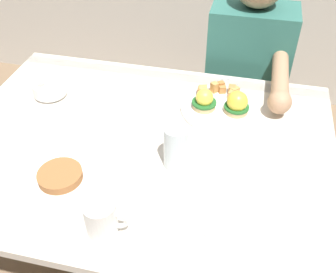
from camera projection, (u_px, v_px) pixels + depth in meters
The scene contains 9 objects.
ground_plane at pixel (148, 268), 1.70m from camera, with size 6.00×6.00×0.00m, color #7F664C.
dining_table at pixel (142, 166), 1.28m from camera, with size 1.20×0.90×0.74m.
eggs_benedict_plate at pixel (221, 105), 1.32m from camera, with size 0.27×0.27×0.09m.
fruit_bowl at pixel (49, 88), 1.39m from camera, with size 0.12×0.12×0.06m.
coffee_mug at pixel (102, 217), 0.93m from camera, with size 0.11×0.08×0.09m.
fork at pixel (194, 215), 1.00m from camera, with size 0.11×0.13×0.00m.
water_glass_near at pixel (176, 149), 1.10m from camera, with size 0.07×0.07×0.14m.
side_plate at pixel (61, 178), 1.08m from camera, with size 0.20×0.20×0.04m.
diner_person at pixel (246, 78), 1.66m from camera, with size 0.34×0.54×1.14m.
Camera 1 is at (0.29, -0.86, 1.55)m, focal length 41.35 mm.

